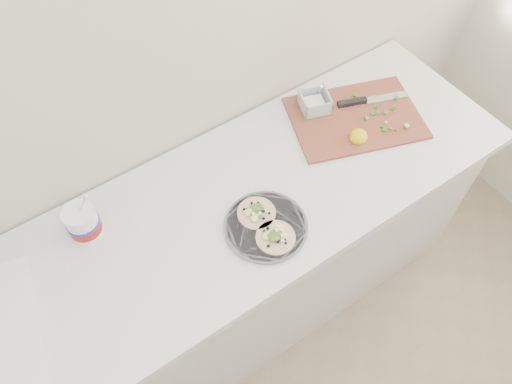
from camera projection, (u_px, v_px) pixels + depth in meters
counter at (197, 286)px, 1.98m from camera, size 2.44×0.66×0.90m
taco_plate at (266, 225)px, 1.60m from camera, size 0.27×0.27×0.04m
tub at (83, 221)px, 1.55m from camera, size 0.10×0.10×0.23m
cutboard at (352, 114)px, 1.88m from camera, size 0.57×0.48×0.07m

